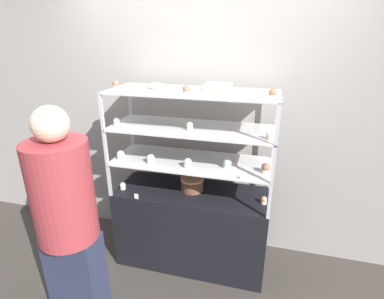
{
  "coord_description": "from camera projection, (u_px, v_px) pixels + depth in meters",
  "views": [
    {
      "loc": [
        0.6,
        -2.26,
        2.06
      ],
      "look_at": [
        0.0,
        0.0,
        1.14
      ],
      "focal_mm": 28.0,
      "sensor_mm": 36.0,
      "label": 1
    }
  ],
  "objects": [
    {
      "name": "ground_plane",
      "position": [
        192.0,
        258.0,
        2.93
      ],
      "size": [
        20.0,
        20.0,
        0.0
      ],
      "primitive_type": "plane",
      "color": "#38332D"
    },
    {
      "name": "back_wall",
      "position": [
        203.0,
        119.0,
        2.82
      ],
      "size": [
        8.0,
        0.05,
        2.6
      ],
      "color": "gray",
      "rests_on": "ground_plane"
    },
    {
      "name": "display_base",
      "position": [
        192.0,
        226.0,
        2.79
      ],
      "size": [
        1.35,
        0.52,
        0.74
      ],
      "color": "black",
      "rests_on": "ground_plane"
    },
    {
      "name": "display_riser_lower",
      "position": [
        192.0,
        163.0,
        2.55
      ],
      "size": [
        1.35,
        0.52,
        0.3
      ],
      "color": "#B7B7BC",
      "rests_on": "display_base"
    },
    {
      "name": "display_riser_middle",
      "position": [
        192.0,
        129.0,
        2.45
      ],
      "size": [
        1.35,
        0.52,
        0.3
      ],
      "color": "#B7B7BC",
      "rests_on": "display_riser_lower"
    },
    {
      "name": "display_riser_upper",
      "position": [
        192.0,
        93.0,
        2.34
      ],
      "size": [
        1.35,
        0.52,
        0.3
      ],
      "color": "#B7B7BC",
      "rests_on": "display_riser_middle"
    },
    {
      "name": "layer_cake_centerpiece",
      "position": [
        192.0,
        184.0,
        2.66
      ],
      "size": [
        0.2,
        0.2,
        0.12
      ],
      "color": "brown",
      "rests_on": "display_base"
    },
    {
      "name": "sheet_cake_frosted",
      "position": [
        218.0,
        88.0,
        2.29
      ],
      "size": [
        0.2,
        0.15,
        0.06
      ],
      "color": "#DBBC84",
      "rests_on": "display_riser_upper"
    },
    {
      "name": "cupcake_0",
      "position": [
        123.0,
        186.0,
        2.69
      ],
      "size": [
        0.05,
        0.05,
        0.06
      ],
      "color": "white",
      "rests_on": "display_base"
    },
    {
      "name": "cupcake_1",
      "position": [
        264.0,
        200.0,
        2.46
      ],
      "size": [
        0.05,
        0.05,
        0.06
      ],
      "color": "beige",
      "rests_on": "display_base"
    },
    {
      "name": "price_tag_0",
      "position": [
        136.0,
        196.0,
        2.54
      ],
      "size": [
        0.04,
        0.0,
        0.04
      ],
      "color": "white",
      "rests_on": "display_base"
    },
    {
      "name": "cupcake_2",
      "position": [
        121.0,
        155.0,
        2.57
      ],
      "size": [
        0.07,
        0.07,
        0.08
      ],
      "color": "beige",
      "rests_on": "display_riser_lower"
    },
    {
      "name": "cupcake_3",
      "position": [
        151.0,
        159.0,
        2.49
      ],
      "size": [
        0.07,
        0.07,
        0.08
      ],
      "color": "white",
      "rests_on": "display_riser_lower"
    },
    {
      "name": "cupcake_4",
      "position": [
        187.0,
        163.0,
        2.41
      ],
      "size": [
        0.07,
        0.07,
        0.08
      ],
      "color": "beige",
      "rests_on": "display_riser_lower"
    },
    {
      "name": "cupcake_5",
      "position": [
        227.0,
        164.0,
        2.4
      ],
      "size": [
        0.07,
        0.07,
        0.08
      ],
      "color": "white",
      "rests_on": "display_riser_lower"
    },
    {
      "name": "cupcake_6",
      "position": [
        266.0,
        168.0,
        2.32
      ],
      "size": [
        0.07,
        0.07,
        0.08
      ],
      "color": "beige",
      "rests_on": "display_riser_lower"
    },
    {
      "name": "price_tag_1",
      "position": [
        243.0,
        177.0,
        2.22
      ],
      "size": [
        0.04,
        0.0,
        0.04
      ],
      "color": "white",
      "rests_on": "display_riser_lower"
    },
    {
      "name": "cupcake_7",
      "position": [
        117.0,
        122.0,
        2.47
      ],
      "size": [
        0.05,
        0.05,
        0.07
      ],
      "color": "beige",
      "rests_on": "display_riser_middle"
    },
    {
      "name": "cupcake_8",
      "position": [
        190.0,
        126.0,
        2.37
      ],
      "size": [
        0.05,
        0.05,
        0.07
      ],
      "color": "white",
      "rests_on": "display_riser_middle"
    },
    {
      "name": "cupcake_9",
      "position": [
        270.0,
        135.0,
        2.15
      ],
      "size": [
        0.05,
        0.05,
        0.07
      ],
      "color": "#CCB28C",
      "rests_on": "display_riser_middle"
    },
    {
      "name": "price_tag_2",
      "position": [
        190.0,
        134.0,
        2.2
      ],
      "size": [
        0.04,
        0.0,
        0.04
      ],
      "color": "white",
      "rests_on": "display_riser_middle"
    },
    {
      "name": "cupcake_10",
      "position": [
        116.0,
        85.0,
        2.43
      ],
      "size": [
        0.06,
        0.06,
        0.07
      ],
      "color": "beige",
      "rests_on": "display_riser_upper"
    },
    {
      "name": "cupcake_11",
      "position": [
        186.0,
        90.0,
        2.2
      ],
      "size": [
        0.06,
        0.06,
        0.07
      ],
      "color": "beige",
      "rests_on": "display_riser_upper"
    },
    {
      "name": "cupcake_12",
      "position": [
        272.0,
        94.0,
        2.06
      ],
      "size": [
        0.06,
        0.06,
        0.07
      ],
      "color": "white",
      "rests_on": "display_riser_upper"
    },
    {
      "name": "price_tag_3",
      "position": [
        237.0,
        97.0,
        2.02
      ],
      "size": [
        0.04,
        0.0,
        0.04
      ],
      "color": "white",
      "rests_on": "display_riser_upper"
    },
    {
      "name": "donut_glazed",
      "position": [
        156.0,
        86.0,
        2.44
      ],
      "size": [
        0.13,
        0.13,
        0.04
      ],
      "color": "#EFB2BC",
      "rests_on": "display_riser_upper"
    },
    {
      "name": "customer_figure",
      "position": [
        68.0,
        221.0,
        1.98
      ],
      "size": [
        0.39,
        0.39,
        1.68
      ],
      "color": "#282D47",
      "rests_on": "ground_plane"
    }
  ]
}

